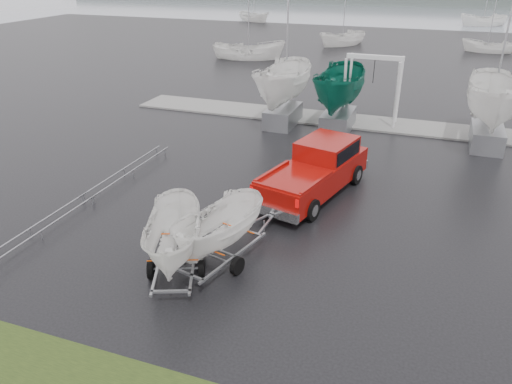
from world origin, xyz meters
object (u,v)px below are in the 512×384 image
at_px(trailer_hitched, 219,194).
at_px(boat_hoist, 373,80).
at_px(trailer_parked, 171,198).
at_px(pickup_truck, 318,168).

xyz_separation_m(trailer_hitched, boat_hoist, (2.32, 17.19, 0.10)).
bearing_deg(trailer_parked, trailer_hitched, 20.24).
xyz_separation_m(trailer_parked, boat_hoist, (3.43, 18.21, -0.03)).
height_order(pickup_truck, boat_hoist, boat_hoist).
distance_m(trailer_parked, boat_hoist, 18.53).
relative_size(trailer_parked, boat_hoist, 1.21).
bearing_deg(pickup_truck, boat_hoist, 100.29).
distance_m(pickup_truck, trailer_hitched, 6.92).
relative_size(pickup_truck, boat_hoist, 1.66).
bearing_deg(trailer_hitched, trailer_parked, -123.59).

